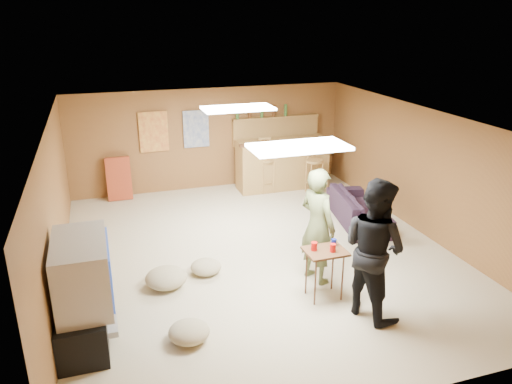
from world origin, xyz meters
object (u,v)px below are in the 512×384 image
object	(u,v)px
person_olive	(318,226)
sofa	(358,208)
tv_body	(82,272)
bar_counter	(282,164)
person_black	(374,248)
tray_table	(324,274)

from	to	relation	value
person_olive	sofa	distance (m)	2.44
tv_body	bar_counter	xyz separation A→B (m)	(4.15, 4.45, -0.35)
bar_counter	person_black	xyz separation A→B (m)	(-0.66, -4.98, 0.37)
bar_counter	person_black	bearing A→B (deg)	-97.57
tv_body	bar_counter	bearing A→B (deg)	47.00
sofa	tray_table	distance (m)	2.81
person_olive	tray_table	world-z (taller)	person_olive
person_olive	tv_body	bearing A→B (deg)	77.49
tv_body	bar_counter	size ratio (longest dim) A/B	0.55
person_black	tv_body	bearing A→B (deg)	62.95
person_olive	person_black	xyz separation A→B (m)	(0.31, -1.00, 0.07)
person_olive	tray_table	distance (m)	0.70
person_olive	tray_table	bearing A→B (deg)	147.49
tv_body	tray_table	bearing A→B (deg)	-0.16
tray_table	sofa	bearing A→B (deg)	51.70
bar_counter	tv_body	bearing A→B (deg)	-133.00
tv_body	sofa	distance (m)	5.33
bar_counter	sofa	xyz separation A→B (m)	(0.66, -2.26, -0.28)
bar_counter	person_olive	size ratio (longest dim) A/B	1.17
tv_body	sofa	world-z (taller)	tv_body
tv_body	person_olive	size ratio (longest dim) A/B	0.64
person_black	sofa	size ratio (longest dim) A/B	0.99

